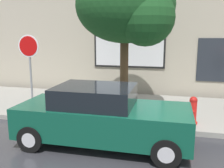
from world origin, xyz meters
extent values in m
plane|color=#333338|center=(0.00, 0.00, 0.00)|extent=(60.00, 60.00, 0.00)
cube|color=gray|center=(0.00, 3.00, 0.07)|extent=(20.00, 4.00, 0.15)
cube|color=#B2A893|center=(0.00, 5.50, 3.50)|extent=(20.00, 0.40, 7.00)
cube|color=black|center=(-1.23, 5.27, 2.37)|extent=(3.19, 0.06, 2.17)
cube|color=silver|center=(-1.23, 5.24, 2.37)|extent=(3.03, 0.03, 2.01)
cube|color=#262B33|center=(2.58, 5.28, 1.70)|extent=(1.80, 0.04, 1.80)
cube|color=#0F4C38|center=(-0.94, -0.06, 0.64)|extent=(4.26, 1.70, 0.77)
cube|color=black|center=(-1.16, -0.06, 1.27)|extent=(1.92, 1.49, 0.48)
cylinder|color=black|center=(0.64, 0.72, 0.32)|extent=(0.64, 0.22, 0.64)
cylinder|color=silver|center=(0.64, 0.72, 0.32)|extent=(0.35, 0.24, 0.35)
cylinder|color=black|center=(0.64, -0.84, 0.32)|extent=(0.64, 0.22, 0.64)
cylinder|color=silver|center=(0.64, -0.84, 0.32)|extent=(0.35, 0.24, 0.35)
cylinder|color=black|center=(-2.52, 0.72, 0.32)|extent=(0.64, 0.22, 0.64)
cylinder|color=silver|center=(-2.52, 0.72, 0.32)|extent=(0.35, 0.24, 0.35)
cylinder|color=black|center=(-2.52, -0.84, 0.32)|extent=(0.64, 0.22, 0.64)
cylinder|color=silver|center=(-2.52, -0.84, 0.32)|extent=(0.35, 0.24, 0.35)
cylinder|color=red|center=(1.33, 1.61, 0.51)|extent=(0.22, 0.22, 0.71)
sphere|color=#AD1814|center=(1.33, 1.61, 0.86)|extent=(0.23, 0.23, 0.23)
cylinder|color=#AD1814|center=(1.33, 1.45, 0.54)|extent=(0.09, 0.12, 0.09)
cylinder|color=#AD1814|center=(1.33, 1.77, 0.54)|extent=(0.09, 0.12, 0.09)
cylinder|color=red|center=(1.33, 1.61, 0.18)|extent=(0.30, 0.30, 0.06)
cylinder|color=#4C3823|center=(-0.88, 2.36, 1.47)|extent=(0.28, 0.28, 2.63)
ellipsoid|color=#19471E|center=(-0.88, 2.36, 3.66)|extent=(3.19, 2.71, 2.40)
sphere|color=#19471E|center=(-0.17, 1.96, 3.26)|extent=(1.76, 1.76, 1.76)
cylinder|color=gray|center=(-4.06, 1.84, 1.43)|extent=(0.07, 0.07, 2.57)
cylinder|color=white|center=(-4.06, 1.80, 2.37)|extent=(0.76, 0.02, 0.76)
cylinder|color=red|center=(-4.06, 1.78, 2.37)|extent=(0.66, 0.02, 0.66)
camera|label=1|loc=(0.68, -5.89, 2.78)|focal=40.56mm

